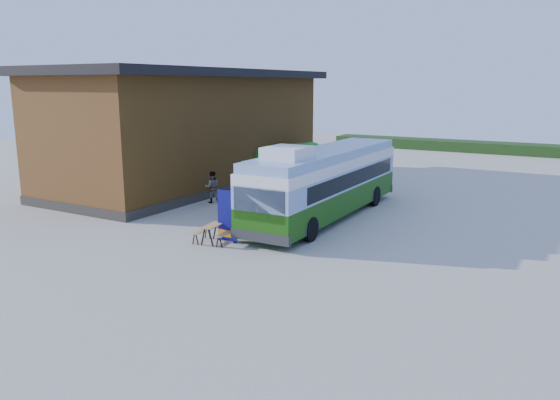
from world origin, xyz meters
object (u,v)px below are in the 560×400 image
Objects in this scene: banner at (227,221)px; person_a at (294,189)px; slurry_tanker at (288,159)px; person_b at (212,187)px; picnic_table at (213,229)px; bus at (326,180)px.

banner is 1.36× the size of person_a.
person_b is at bearing -68.48° from slurry_tanker.
picnic_table is at bearing -111.86° from person_a.
slurry_tanker is (-7.09, 8.69, -0.45)m from bus.
banner reaches higher than person_b.
person_a is at bearing 170.00° from person_b.
person_b is 0.28× the size of slurry_tanker.
banner is 1.45× the size of picnic_table.
person_a is (-2.99, 2.17, -1.07)m from bus.
slurry_tanker is (-4.10, 6.52, 0.63)m from person_a.
slurry_tanker reaches higher than picnic_table.
person_b is at bearing 179.61° from bus.
banner is 0.70m from picnic_table.
bus is 7.11m from person_b.
banner is at bearing -108.55° from person_a.
banner is (-1.70, -6.03, -0.98)m from bus.
person_a is (-0.84, 8.63, 0.23)m from picnic_table.
slurry_tanker reaches higher than person_a.
person_b reaches higher than person_a.
picnic_table is at bearing -109.19° from bus.
bus reaches higher than person_a.
person_b is (-5.33, 5.98, -0.02)m from banner.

